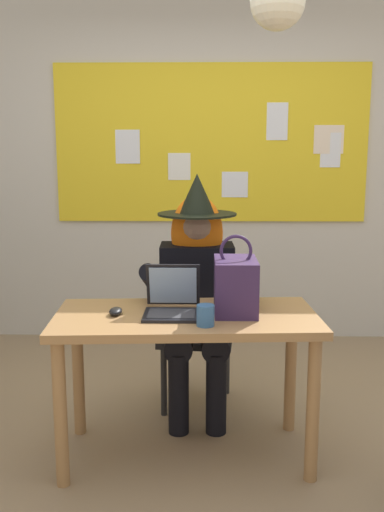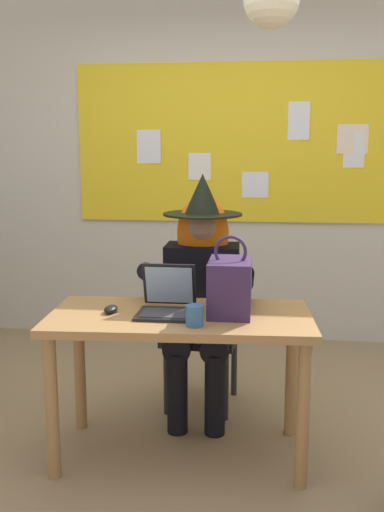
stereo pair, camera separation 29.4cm
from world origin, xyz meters
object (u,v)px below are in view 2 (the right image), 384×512
at_px(desk_main, 180,336).
at_px(computer_mouse, 111,309).
at_px(chair_at_desk, 205,320).
at_px(handbag, 230,286).
at_px(laptop, 166,302).
at_px(person_costumed, 201,279).
at_px(coffee_mug, 195,316).

distance_m(desk_main, computer_mouse, 0.36).
height_order(chair_at_desk, handbag, handbag).
bearing_deg(laptop, desk_main, -10.32).
xyz_separation_m(laptop, handbag, (0.30, 0.03, 0.08)).
xyz_separation_m(person_costumed, handbag, (0.19, -0.50, 0.09)).
distance_m(chair_at_desk, coffee_mug, 0.89).
height_order(laptop, handbag, handbag).
relative_size(chair_at_desk, coffee_mug, 9.41).
bearing_deg(person_costumed, laptop, -13.24).
height_order(laptop, coffee_mug, laptop).
relative_size(chair_at_desk, computer_mouse, 8.60).
bearing_deg(laptop, computer_mouse, -173.31).
bearing_deg(coffee_mug, person_costumed, 93.48).
relative_size(person_costumed, coffee_mug, 14.40).
relative_size(laptop, computer_mouse, 2.78).
height_order(desk_main, handbag, handbag).
bearing_deg(chair_at_desk, coffee_mug, 8.12).
relative_size(person_costumed, handbag, 3.62).
height_order(chair_at_desk, laptop, laptop).
height_order(desk_main, person_costumed, person_costumed).
bearing_deg(desk_main, computer_mouse, -177.25).
relative_size(person_costumed, computer_mouse, 13.15).
xyz_separation_m(laptop, computer_mouse, (-0.27, -0.03, -0.03)).
bearing_deg(laptop, handbag, 5.34).
bearing_deg(laptop, chair_at_desk, 79.96).
distance_m(computer_mouse, coffee_mug, 0.46).
bearing_deg(chair_at_desk, laptop, -4.95).
relative_size(computer_mouse, handbag, 0.28).
relative_size(chair_at_desk, laptop, 3.09).
height_order(person_costumed, handbag, person_costumed).
bearing_deg(coffee_mug, desk_main, 116.66).
height_order(computer_mouse, coffee_mug, coffee_mug).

